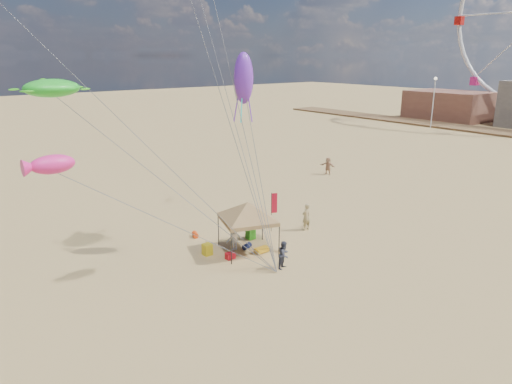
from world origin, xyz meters
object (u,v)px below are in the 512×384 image
lamp_north (434,94)px  beach_cart (262,250)px  canopy_tent (248,204)px  person_far_c (328,166)px  cooler_red (230,256)px  chair_green (251,234)px  feather_flag (274,205)px  person_near_c (234,238)px  chair_yellow (207,249)px  person_near_b (284,255)px  person_near_a (306,217)px  cooler_blue (245,224)px

lamp_north → beach_cart: bearing=-157.2°
canopy_tent → person_far_c: size_ratio=3.17×
cooler_red → lamp_north: lamp_north is taller
canopy_tent → chair_green: size_ratio=8.02×
feather_flag → person_near_c: 4.20m
chair_yellow → lamp_north: size_ratio=0.08×
person_near_b → person_far_c: 22.40m
chair_yellow → person_near_a: bearing=-4.6°
cooler_blue → lamp_north: size_ratio=0.07×
canopy_tent → chair_green: canopy_tent is taller
cooler_red → person_near_c: person_near_c is taller
canopy_tent → lamp_north: size_ratio=0.68×
cooler_blue → beach_cart: cooler_blue is taller
chair_yellow → person_far_c: person_far_c is taller
chair_green → beach_cart: chair_green is taller
chair_green → person_near_c: size_ratio=0.43×
chair_green → cooler_blue: bearing=63.1°
canopy_tent → cooler_blue: size_ratio=10.39×
person_near_a → person_near_b: size_ratio=1.18×
person_near_c → chair_yellow: bearing=-7.2°
person_near_b → lamp_north: size_ratio=0.20×
cooler_blue → beach_cart: bearing=-113.7°
cooler_red → lamp_north: (56.46, 22.40, 5.33)m
cooler_blue → person_near_c: bearing=-135.8°
beach_cart → canopy_tent: bearing=126.8°
chair_green → person_far_c: person_far_c is taller
person_far_c → lamp_north: size_ratio=0.21×
cooler_blue → person_near_b: person_near_b is taller
canopy_tent → cooler_red: (-1.50, -0.25, -2.86)m
chair_green → chair_yellow: same height
person_far_c → lamp_north: (36.97, 11.70, 4.63)m
cooler_red → canopy_tent: bearing=9.5°
person_near_a → cooler_red: bearing=5.4°
cooler_red → person_near_a: 6.94m
feather_flag → cooler_blue: (-1.01, 1.91, -1.67)m
cooler_blue → beach_cart: (-1.87, -4.26, 0.01)m
canopy_tent → person_near_c: bearing=128.6°
cooler_red → feather_flag: bearing=21.0°
chair_yellow → cooler_blue: bearing=27.9°
beach_cart → person_near_a: (4.83, 1.17, 0.75)m
chair_green → cooler_red: bearing=-148.3°
person_near_b → lamp_north: (54.78, 25.29, 4.71)m
chair_green → person_far_c: size_ratio=0.40×
chair_green → person_near_a: person_near_a is taller
cooler_red → person_near_b: (1.68, -2.89, 0.62)m
canopy_tent → lamp_north: bearing=21.9°
chair_green → person_far_c: 18.87m
cooler_red → lamp_north: bearing=21.6°
feather_flag → chair_yellow: feather_flag is taller
feather_flag → beach_cart: (-2.88, -2.34, -1.66)m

